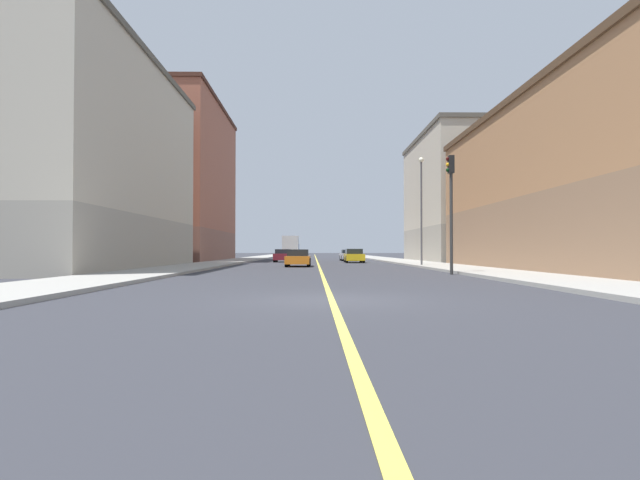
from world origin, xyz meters
The scene contains 15 objects.
ground_plane centered at (0.00, 0.00, 0.00)m, with size 400.00×400.00×0.00m, color #303138.
sidewalk_left centered at (8.89, 49.00, 0.07)m, with size 3.90×168.00×0.15m, color #9E9B93.
sidewalk_right centered at (-8.89, 49.00, 0.07)m, with size 3.90×168.00×0.15m, color #9E9B93.
lane_center_stripe centered at (0.00, 49.00, 0.01)m, with size 0.16×154.00×0.01m, color #E5D14C.
building_left_near centered at (15.49, 17.33, 5.03)m, with size 9.59×26.10×10.04m.
building_left_mid centered at (15.49, 41.00, 6.71)m, with size 9.59×18.52×13.41m.
building_right_corner centered at (-15.49, 20.38, 6.91)m, with size 9.59×22.24×13.80m.
building_right_midblock centered at (-15.49, 44.65, 8.84)m, with size 9.59×21.58×17.66m.
traffic_light_left_near centered at (6.53, 12.90, 3.90)m, with size 0.40×0.32×6.03m.
street_lamp_left_near centered at (7.54, 24.61, 4.90)m, with size 0.36×0.36×7.94m.
car_maroon centered at (-3.53, 39.88, 0.66)m, with size 1.89×3.98×1.32m.
car_silver centered at (3.60, 45.49, 0.63)m, with size 1.84×4.56×1.28m.
car_yellow centered at (3.57, 37.17, 0.66)m, with size 1.83×4.46×1.35m.
car_orange centered at (-1.57, 25.50, 0.62)m, with size 1.87×4.46×1.28m.
box_truck centered at (-3.68, 61.26, 1.68)m, with size 2.31×7.45×3.23m.
Camera 1 is at (-0.46, -12.61, 1.24)m, focal length 28.48 mm.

